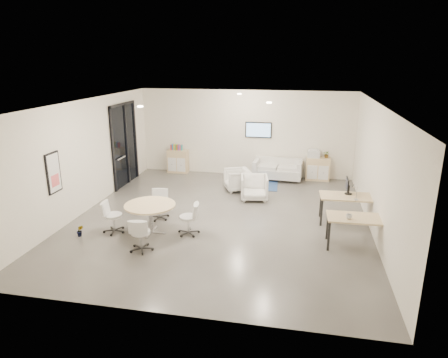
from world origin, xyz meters
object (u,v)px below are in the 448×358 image
sideboard_right (318,169)px  desk_front (359,220)px  armchair_left (237,179)px  armchair_right (254,187)px  sideboard_left (178,161)px  desk_rear (349,199)px  round_table (150,207)px  loveseat (278,170)px

sideboard_right → desk_front: size_ratio=0.58×
armchair_left → armchair_right: (0.68, -0.81, 0.02)m
sideboard_left → armchair_left: size_ratio=1.11×
desk_rear → round_table: 5.25m
loveseat → round_table: round_table is taller
loveseat → round_table: size_ratio=1.40×
sideboard_left → armchair_right: bearing=-37.6°
sideboard_left → sideboard_right: size_ratio=1.05×
sideboard_right → round_table: 7.06m
armchair_right → sideboard_left: bearing=133.2°
sideboard_right → armchair_right: 3.25m
loveseat → desk_rear: 4.32m
loveseat → desk_rear: (2.13, -3.74, 0.35)m
loveseat → armchair_right: armchair_right is taller
armchair_right → round_table: bearing=-135.9°
loveseat → sideboard_left: bearing=-178.8°
armchair_left → desk_front: bearing=19.4°
desk_front → desk_rear: bearing=92.5°
armchair_left → desk_rear: bearing=32.8°
sideboard_left → desk_rear: (6.03, -3.95, 0.26)m
sideboard_left → round_table: (1.04, -5.60, 0.26)m
desk_front → round_table: round_table is taller
armchair_right → desk_rear: 3.06m
sideboard_left → armchair_right: (3.32, -2.55, -0.02)m
sideboard_right → round_table: (-4.29, -5.60, 0.28)m
loveseat → armchair_left: 1.99m
loveseat → armchair_left: bearing=-125.3°
loveseat → armchair_left: size_ratio=2.24×
sideboard_left → desk_rear: 7.21m
round_table → sideboard_left: bearing=100.6°
desk_rear → sideboard_left: bearing=144.2°
sideboard_right → loveseat: size_ratio=0.47×
sideboard_right → round_table: sideboard_right is taller
loveseat → desk_rear: bearing=-56.2°
sideboard_left → sideboard_right: 5.34m
armchair_left → round_table: size_ratio=0.62×
sideboard_left → armchair_right: size_ratio=1.05×
armchair_right → desk_rear: bearing=-36.5°
loveseat → armchair_right: size_ratio=2.11×
armchair_right → desk_rear: size_ratio=0.56×
desk_front → round_table: bearing=-179.0°
loveseat → desk_front: bearing=-62.6°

